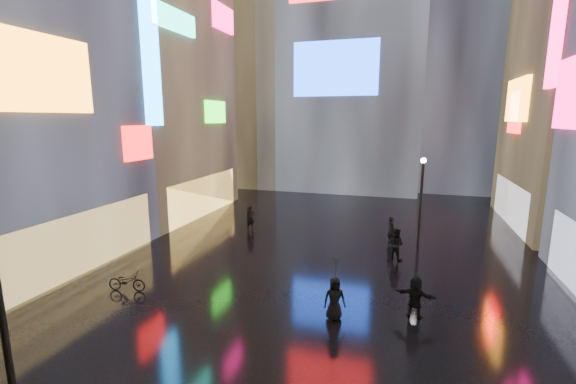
% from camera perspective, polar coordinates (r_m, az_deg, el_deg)
% --- Properties ---
extents(ground, '(140.00, 140.00, 0.00)m').
position_cam_1_polar(ground, '(21.83, 6.23, -9.12)').
color(ground, black).
rests_on(ground, ground).
extents(building_left_far, '(10.28, 12.00, 22.00)m').
position_cam_1_polar(building_left_far, '(32.95, -20.72, 16.38)').
color(building_left_far, black).
rests_on(building_left_far, ground).
extents(tower_flank_right, '(12.00, 12.00, 34.00)m').
position_cam_1_polar(tower_flank_right, '(47.44, 24.87, 21.57)').
color(tower_flank_right, black).
rests_on(tower_flank_right, ground).
extents(tower_flank_left, '(10.00, 10.00, 26.00)m').
position_cam_1_polar(tower_flank_left, '(46.08, -6.03, 17.77)').
color(tower_flank_left, black).
rests_on(tower_flank_left, ground).
extents(lamp_near, '(0.30, 0.30, 5.20)m').
position_cam_1_polar(lamp_near, '(11.13, -36.61, -15.27)').
color(lamp_near, black).
rests_on(lamp_near, ground).
extents(lamp_far, '(0.30, 0.30, 5.20)m').
position_cam_1_polar(lamp_far, '(23.82, 19.12, -0.61)').
color(lamp_far, black).
rests_on(lamp_far, ground).
extents(pedestrian_4, '(0.94, 0.78, 1.65)m').
position_cam_1_polar(pedestrian_4, '(14.98, 6.91, -15.44)').
color(pedestrian_4, black).
rests_on(pedestrian_4, ground).
extents(pedestrian_5, '(1.57, 0.75, 1.63)m').
position_cam_1_polar(pedestrian_5, '(15.77, 18.33, -14.58)').
color(pedestrian_5, black).
rests_on(pedestrian_5, ground).
extents(pedestrian_6, '(0.70, 0.73, 1.68)m').
position_cam_1_polar(pedestrian_6, '(26.02, -5.60, -3.86)').
color(pedestrian_6, black).
rests_on(pedestrian_6, ground).
extents(pedestrian_7, '(1.04, 0.98, 1.69)m').
position_cam_1_polar(pedestrian_7, '(21.48, 15.72, -7.43)').
color(pedestrian_7, black).
rests_on(pedestrian_7, ground).
extents(umbrella_2, '(1.12, 1.13, 0.81)m').
position_cam_1_polar(umbrella_2, '(14.47, 7.03, -11.07)').
color(umbrella_2, black).
rests_on(umbrella_2, pedestrian_4).
extents(bicycle, '(1.76, 0.86, 0.89)m').
position_cam_1_polar(bicycle, '(18.62, -22.77, -12.10)').
color(bicycle, black).
rests_on(bicycle, ground).
extents(pedestrian_8, '(0.66, 0.72, 1.65)m').
position_cam_1_polar(pedestrian_8, '(24.07, 15.03, -5.46)').
color(pedestrian_8, black).
rests_on(pedestrian_8, ground).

